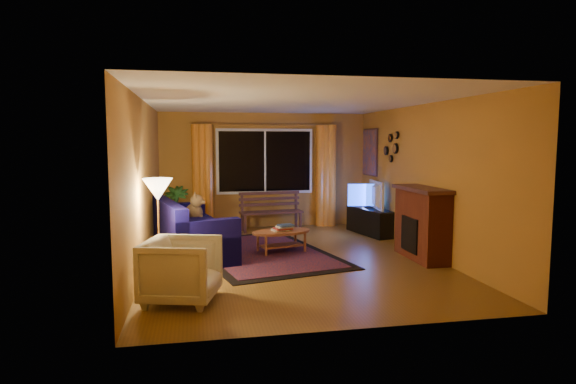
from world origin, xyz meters
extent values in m
cube|color=brown|center=(0.00, 0.00, -0.01)|extent=(4.50, 6.00, 0.02)
cube|color=white|center=(0.00, 0.00, 2.51)|extent=(4.50, 6.00, 0.02)
cube|color=#BC8134|center=(0.00, 3.01, 1.25)|extent=(4.50, 0.02, 2.50)
cube|color=#BC8134|center=(-2.26, 0.00, 1.25)|extent=(0.02, 6.00, 2.50)
cube|color=#BC8134|center=(2.26, 0.00, 1.25)|extent=(0.02, 6.00, 2.50)
cube|color=black|center=(0.00, 2.94, 1.45)|extent=(2.00, 0.02, 1.30)
cylinder|color=#BF8C3F|center=(0.00, 2.90, 2.25)|extent=(3.20, 0.03, 0.03)
cylinder|color=orange|center=(-1.35, 2.88, 1.12)|extent=(0.36, 0.36, 2.24)
cylinder|color=orange|center=(1.35, 2.88, 1.12)|extent=(0.36, 0.36, 2.24)
cube|color=#422523|center=(0.06, 2.48, 0.20)|extent=(1.35, 0.51, 0.40)
imported|color=#235B1E|center=(-1.92, 2.71, 0.48)|extent=(0.63, 0.63, 0.96)
cube|color=#08053B|center=(-1.58, 0.62, 0.46)|extent=(1.49, 2.45, 0.92)
imported|color=beige|center=(-1.68, -1.81, 0.42)|extent=(0.95, 0.99, 0.83)
cylinder|color=#BF8C3F|center=(-2.00, -0.82, 0.69)|extent=(0.26, 0.26, 1.38)
cube|color=maroon|center=(-0.42, 0.47, 0.01)|extent=(2.70, 3.59, 0.02)
cylinder|color=#B5693F|center=(-0.08, 0.46, 0.19)|extent=(1.25, 1.25, 0.38)
cube|color=black|center=(2.00, 1.72, 0.26)|extent=(0.67, 1.32, 0.53)
imported|color=black|center=(2.00, 1.72, 0.81)|extent=(0.23, 0.98, 0.56)
cube|color=maroon|center=(2.05, -0.40, 0.55)|extent=(0.40, 1.20, 1.10)
cube|color=#C75611|center=(2.22, 2.45, 1.65)|extent=(0.04, 0.76, 0.96)
camera|label=1|loc=(-1.50, -7.45, 1.88)|focal=30.00mm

